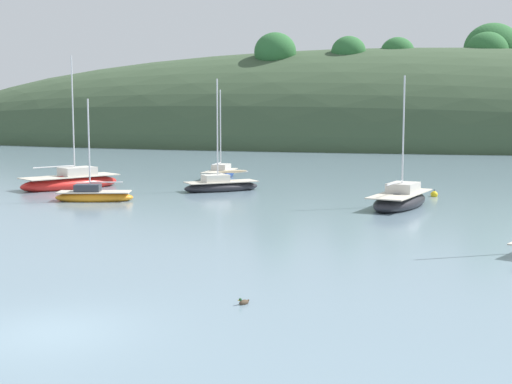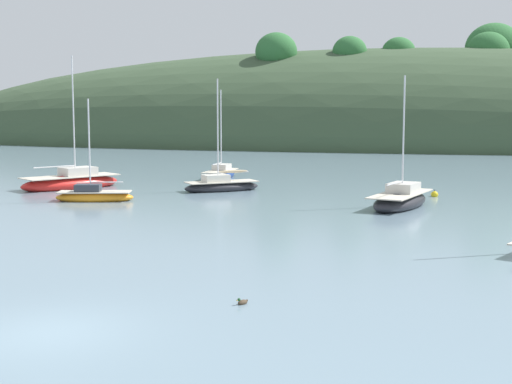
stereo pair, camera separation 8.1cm
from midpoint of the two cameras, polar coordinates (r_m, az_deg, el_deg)
name	(u,v)px [view 2 (the right image)]	position (r m, az deg, el deg)	size (l,w,h in m)	color
ground_plane	(50,333)	(18.85, -15.73, -10.57)	(400.00, 400.00, 0.00)	slate
far_shoreline_hill	(379,145)	(105.08, 9.64, 3.66)	(150.00, 36.00, 30.51)	#384C33
sailboat_orange_cutter	(401,200)	(40.89, 11.32, -0.62)	(3.67, 6.74, 7.43)	#232328
sailboat_yellow_far	(220,174)	(56.25, -2.77, 1.42)	(1.74, 5.07, 6.98)	navy
sailboat_cream_ketch	(94,196)	(43.77, -12.55, -0.29)	(4.82, 2.75, 6.13)	orange
sailboat_grey_yawl	(71,182)	(50.82, -14.23, 0.76)	(5.91, 7.22, 9.15)	red
sailboat_teal_outer	(221,186)	(47.83, -2.70, 0.50)	(5.10, 4.58, 7.49)	#232328
mooring_buoy_outer	(435,195)	(46.08, 13.88, -0.20)	(0.44, 0.44, 0.54)	yellow
duck_lone_left	(242,302)	(20.64, -0.96, -8.64)	(0.32, 0.41, 0.24)	#473828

